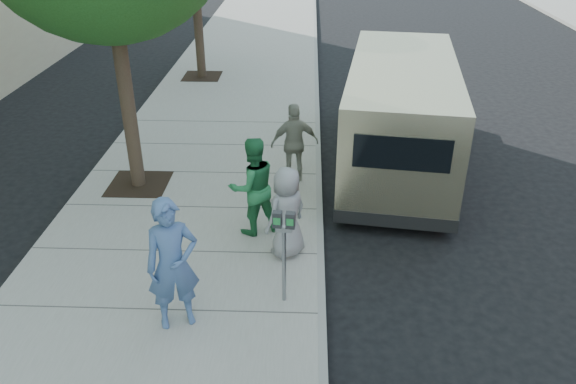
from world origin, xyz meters
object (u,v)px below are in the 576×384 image
object	(u,v)px
van	(400,114)
person_gray_shirt	(287,213)
person_striped_polo	(295,143)
person_officer	(173,265)
parking_meter	(284,238)
person_green_shirt	(253,186)

from	to	relation	value
van	person_gray_shirt	distance (m)	4.42
person_striped_polo	person_officer	bearing A→B (deg)	59.42
van	person_striped_polo	xyz separation A→B (m)	(-2.25, -1.06, -0.28)
person_striped_polo	parking_meter	bearing A→B (deg)	77.52
parking_meter	person_green_shirt	distance (m)	2.01
person_officer	parking_meter	bearing A→B (deg)	-1.99
van	person_green_shirt	xyz separation A→B (m)	(-2.92, -3.08, -0.22)
van	person_officer	size ratio (longest dim) A/B	3.39
person_green_shirt	person_gray_shirt	xyz separation A→B (m)	(0.61, -0.69, -0.11)
van	person_gray_shirt	xyz separation A→B (m)	(-2.30, -3.76, -0.32)
parking_meter	person_officer	bearing A→B (deg)	-154.67
person_green_shirt	person_striped_polo	size ratio (longest dim) A/B	1.07
parking_meter	person_striped_polo	xyz separation A→B (m)	(0.04, 3.92, -0.26)
person_green_shirt	person_officer	bearing A→B (deg)	43.85
person_green_shirt	person_striped_polo	world-z (taller)	person_green_shirt
person_officer	person_green_shirt	size ratio (longest dim) A/B	1.10
van	person_gray_shirt	world-z (taller)	van
person_green_shirt	person_striped_polo	xyz separation A→B (m)	(0.66, 2.02, -0.06)
person_officer	person_striped_polo	bearing A→B (deg)	49.32
parking_meter	person_green_shirt	bearing A→B (deg)	113.44
parking_meter	person_officer	size ratio (longest dim) A/B	0.77
van	parking_meter	bearing A→B (deg)	-106.88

